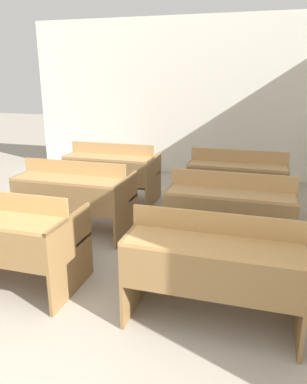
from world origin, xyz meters
TOP-DOWN VIEW (x-y plane):
  - wall_back at (0.00, 5.73)m, footprint 6.18×0.06m
  - bench_front_left at (-0.75, 1.27)m, footprint 1.29×0.75m
  - bench_front_right at (1.09, 1.28)m, footprint 1.29×0.75m
  - bench_second_left at (-0.72, 2.53)m, footprint 1.29×0.75m
  - bench_second_right at (1.10, 2.51)m, footprint 1.29×0.75m
  - bench_third_left at (-0.75, 3.75)m, footprint 1.29×0.75m
  - bench_third_right at (1.07, 3.76)m, footprint 1.29×0.75m

SIDE VIEW (x-z plane):
  - bench_front_left at x=-0.75m, z-range 0.04..0.92m
  - bench_front_right at x=1.09m, z-range 0.04..0.92m
  - bench_second_left at x=-0.72m, z-range 0.04..0.92m
  - bench_second_right at x=1.10m, z-range 0.04..0.92m
  - bench_third_left at x=-0.75m, z-range 0.04..0.92m
  - bench_third_right at x=1.07m, z-range 0.04..0.92m
  - wall_back at x=0.00m, z-range 0.00..2.84m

